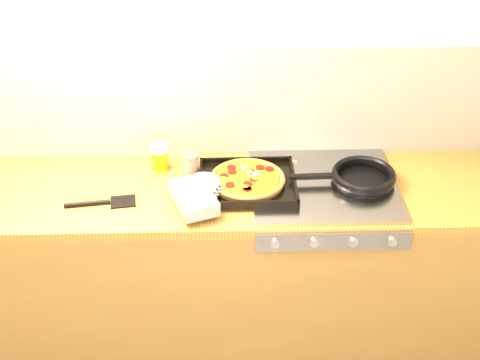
{
  "coord_description": "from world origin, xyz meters",
  "views": [
    {
      "loc": [
        0.04,
        -1.22,
        2.42
      ],
      "look_at": [
        0.1,
        1.08,
        0.95
      ],
      "focal_mm": 50.0,
      "sensor_mm": 36.0,
      "label": 1
    }
  ],
  "objects_px": {
    "pizza_on_tray": "(233,184)",
    "juice_glass": "(160,157)",
    "frying_pan": "(362,177)",
    "tomato_can": "(191,165)"
  },
  "relations": [
    {
      "from": "pizza_on_tray",
      "to": "juice_glass",
      "type": "xyz_separation_m",
      "value": [
        -0.31,
        0.19,
        0.02
      ]
    },
    {
      "from": "frying_pan",
      "to": "juice_glass",
      "type": "relative_size",
      "value": 3.73
    },
    {
      "from": "tomato_can",
      "to": "juice_glass",
      "type": "height_order",
      "value": "juice_glass"
    },
    {
      "from": "frying_pan",
      "to": "tomato_can",
      "type": "relative_size",
      "value": 4.42
    },
    {
      "from": "frying_pan",
      "to": "tomato_can",
      "type": "distance_m",
      "value": 0.72
    },
    {
      "from": "pizza_on_tray",
      "to": "juice_glass",
      "type": "relative_size",
      "value": 4.36
    },
    {
      "from": "frying_pan",
      "to": "juice_glass",
      "type": "distance_m",
      "value": 0.86
    },
    {
      "from": "frying_pan",
      "to": "juice_glass",
      "type": "bearing_deg",
      "value": 170.2
    },
    {
      "from": "tomato_can",
      "to": "juice_glass",
      "type": "bearing_deg",
      "value": 159.19
    },
    {
      "from": "pizza_on_tray",
      "to": "tomato_can",
      "type": "bearing_deg",
      "value": 140.81
    }
  ]
}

